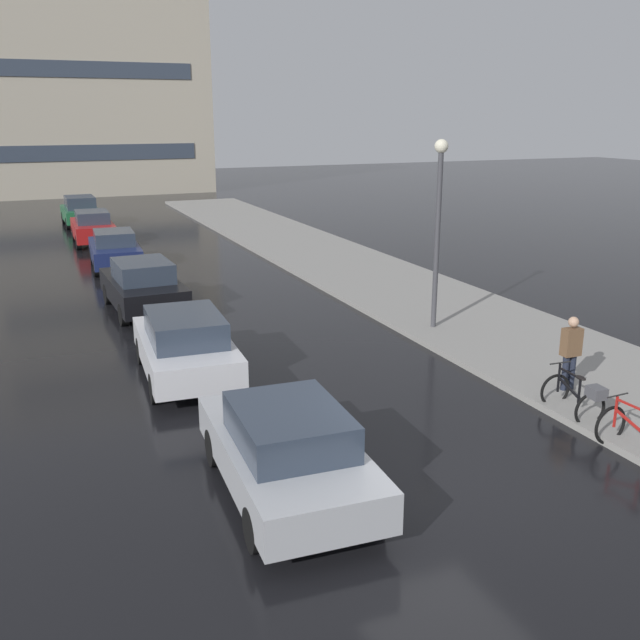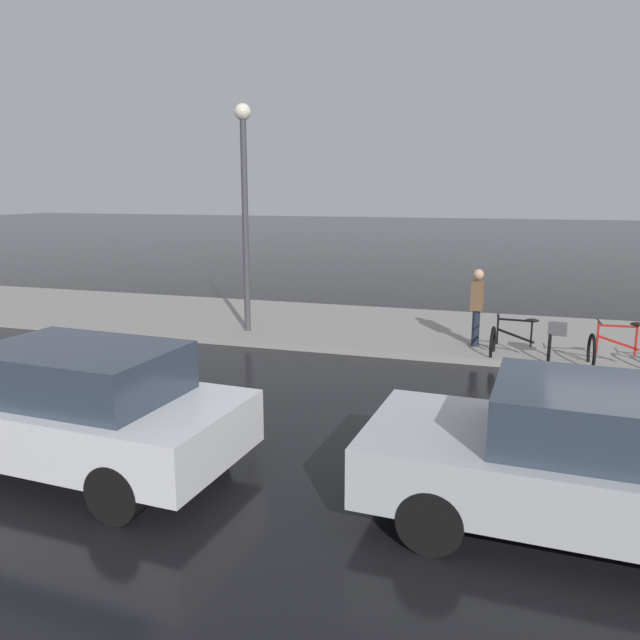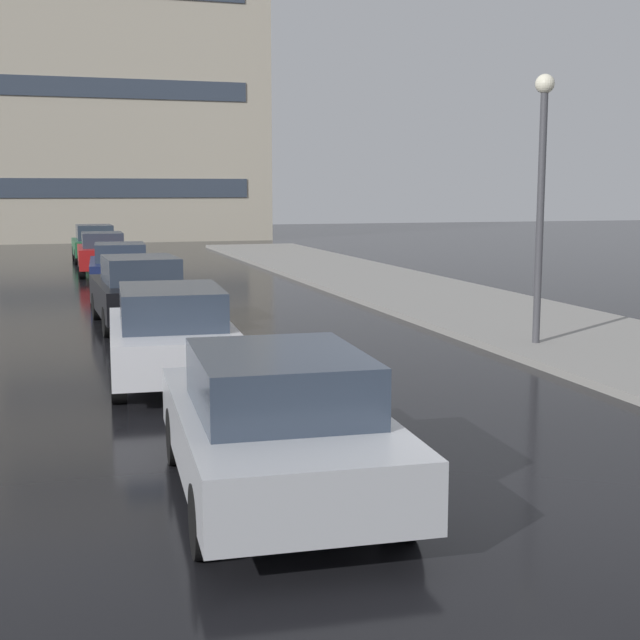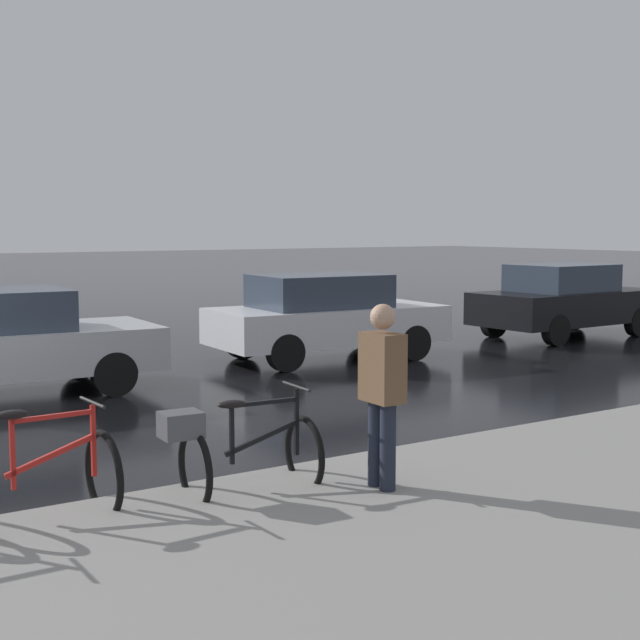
% 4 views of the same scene
% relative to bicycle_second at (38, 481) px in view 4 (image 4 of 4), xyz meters
% --- Properties ---
extents(bicycle_second, '(0.79, 1.18, 1.00)m').
position_rel_bicycle_second_xyz_m(bicycle_second, '(0.00, 0.00, 0.00)').
color(bicycle_second, black).
rests_on(bicycle_second, ground).
extents(bicycle_third, '(0.78, 1.41, 0.99)m').
position_rel_bicycle_second_xyz_m(bicycle_third, '(0.21, 1.65, 0.07)').
color(bicycle_third, black).
rests_on(bicycle_third, ground).
extents(car_silver, '(2.17, 4.40, 1.52)m').
position_rel_bicycle_second_xyz_m(car_silver, '(-6.06, 1.19, 0.36)').
color(car_silver, '#B2B5BA').
rests_on(car_silver, ground).
extents(car_white, '(2.16, 4.30, 1.55)m').
position_rel_bicycle_second_xyz_m(car_white, '(-6.35, 6.95, 0.38)').
color(car_white, silver).
rests_on(car_white, ground).
extents(car_black, '(2.05, 4.39, 1.59)m').
position_rel_bicycle_second_xyz_m(car_black, '(-6.23, 13.15, 0.39)').
color(car_black, black).
rests_on(car_black, ground).
extents(pedestrian, '(0.41, 0.25, 1.75)m').
position_rel_bicycle_second_xyz_m(pedestrian, '(0.92, 2.71, 0.58)').
color(pedestrian, '#1E2333').
rests_on(pedestrian, ground).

